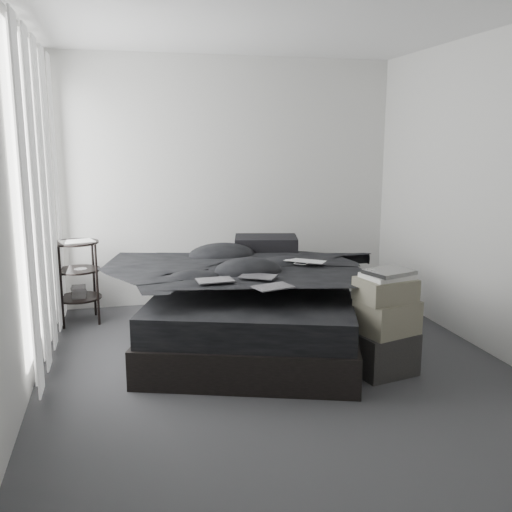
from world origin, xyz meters
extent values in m
cube|color=#353538|center=(0.00, 0.00, 0.00)|extent=(3.60, 4.20, 0.01)
cube|color=white|center=(0.00, 0.00, 2.60)|extent=(3.60, 4.20, 0.01)
cube|color=silver|center=(0.00, 2.10, 1.30)|extent=(3.60, 0.01, 2.60)
cube|color=silver|center=(0.00, -2.10, 1.30)|extent=(3.60, 0.01, 2.60)
cube|color=silver|center=(-1.80, 0.00, 1.30)|extent=(0.01, 4.20, 2.60)
cube|color=silver|center=(1.80, 0.00, 1.30)|extent=(0.01, 4.20, 2.60)
cube|color=white|center=(-1.78, 0.90, 1.35)|extent=(0.02, 2.00, 2.30)
cube|color=white|center=(-1.73, 0.90, 1.28)|extent=(0.06, 2.12, 2.48)
cube|color=black|center=(-0.03, 0.68, 0.15)|extent=(2.24, 2.57, 0.29)
cube|color=black|center=(-0.03, 0.68, 0.41)|extent=(2.16, 2.49, 0.23)
imported|color=black|center=(-0.04, 0.63, 0.65)|extent=(2.10, 2.26, 0.25)
cube|color=black|center=(0.19, 1.49, 0.60)|extent=(0.76, 0.63, 0.15)
cube|color=black|center=(0.26, 1.44, 0.74)|extent=(0.69, 0.54, 0.14)
imported|color=silver|center=(0.37, 0.60, 0.79)|extent=(0.41, 0.38, 0.03)
cube|color=black|center=(-0.46, 0.22, 0.78)|extent=(0.28, 0.19, 0.01)
cube|color=black|center=(-0.11, 0.26, 0.79)|extent=(0.32, 0.29, 0.01)
cube|color=black|center=(-0.09, -0.08, 0.79)|extent=(0.31, 0.25, 0.01)
cylinder|color=black|center=(-1.56, 1.65, 0.39)|extent=(0.48, 0.48, 0.79)
cube|color=white|center=(-1.55, 1.64, 0.79)|extent=(0.36, 0.31, 0.02)
cube|color=black|center=(-0.98, 0.63, 0.08)|extent=(0.20, 0.25, 0.16)
cube|color=black|center=(0.76, -0.19, 0.16)|extent=(0.50, 0.43, 0.32)
cube|color=#6C6855|center=(0.77, -0.20, 0.45)|extent=(0.49, 0.43, 0.25)
cube|color=#6C6855|center=(0.75, -0.19, 0.66)|extent=(0.44, 0.38, 0.17)
cube|color=silver|center=(0.76, -0.19, 0.76)|extent=(0.38, 0.33, 0.03)
cube|color=silver|center=(0.77, -0.20, 0.79)|extent=(0.39, 0.35, 0.03)
camera|label=1|loc=(-1.14, -3.93, 1.75)|focal=40.00mm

